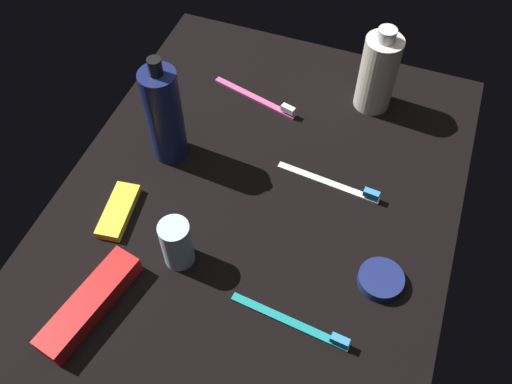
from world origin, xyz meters
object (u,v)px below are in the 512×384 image
at_px(deodorant_stick, 177,243).
at_px(toothbrush_white, 334,184).
at_px(toothpaste_box_red, 90,304).
at_px(snack_bar_yellow, 118,211).
at_px(toothbrush_teal, 297,324).
at_px(lotion_bottle, 164,115).
at_px(toothbrush_pink, 260,99).
at_px(cream_tin_left, 381,280).
at_px(bodywash_bottle, 378,72).

distance_m(deodorant_stick, toothbrush_white, 0.29).
height_order(toothpaste_box_red, snack_bar_yellow, toothpaste_box_red).
bearing_deg(toothbrush_teal, lotion_bottle, -127.17).
relative_size(toothbrush_pink, snack_bar_yellow, 1.70).
xyz_separation_m(toothpaste_box_red, cream_tin_left, (-0.18, 0.38, -0.01)).
height_order(lotion_bottle, snack_bar_yellow, lotion_bottle).
distance_m(toothbrush_white, snack_bar_yellow, 0.36).
height_order(toothpaste_box_red, cream_tin_left, toothpaste_box_red).
bearing_deg(lotion_bottle, toothbrush_pink, 148.84).
height_order(bodywash_bottle, toothpaste_box_red, bodywash_bottle).
bearing_deg(bodywash_bottle, toothpaste_box_red, -27.36).
xyz_separation_m(deodorant_stick, snack_bar_yellow, (-0.04, -0.13, -0.04)).
distance_m(toothbrush_teal, snack_bar_yellow, 0.34).
distance_m(lotion_bottle, toothbrush_pink, 0.22).
bearing_deg(bodywash_bottle, cream_tin_left, 15.13).
xyz_separation_m(lotion_bottle, cream_tin_left, (0.12, 0.40, -0.08)).
bearing_deg(toothbrush_pink, toothbrush_white, 51.90).
relative_size(bodywash_bottle, toothpaste_box_red, 0.96).
bearing_deg(snack_bar_yellow, cream_tin_left, 85.46).
bearing_deg(snack_bar_yellow, deodorant_stick, 64.36).
relative_size(toothbrush_teal, cream_tin_left, 2.65).
distance_m(bodywash_bottle, cream_tin_left, 0.38).
height_order(lotion_bottle, toothbrush_pink, lotion_bottle).
bearing_deg(toothpaste_box_red, lotion_bottle, -164.10).
height_order(bodywash_bottle, toothbrush_teal, bodywash_bottle).
height_order(lotion_bottle, bodywash_bottle, lotion_bottle).
relative_size(toothpaste_box_red, snack_bar_yellow, 1.69).
bearing_deg(deodorant_stick, bodywash_bottle, 155.06).
bearing_deg(toothbrush_pink, bodywash_bottle, 108.53).
bearing_deg(toothbrush_teal, snack_bar_yellow, -104.16).
relative_size(lotion_bottle, bodywash_bottle, 1.23).
bearing_deg(snack_bar_yellow, toothbrush_white, 111.39).
distance_m(lotion_bottle, cream_tin_left, 0.43).
relative_size(lotion_bottle, toothbrush_white, 1.15).
bearing_deg(deodorant_stick, toothbrush_teal, 78.20).
xyz_separation_m(toothpaste_box_red, snack_bar_yellow, (-0.16, -0.04, -0.01)).
xyz_separation_m(lotion_bottle, toothbrush_pink, (-0.17, 0.10, -0.09)).
relative_size(toothbrush_white, cream_tin_left, 2.65).
relative_size(toothbrush_white, toothpaste_box_red, 1.02).
distance_m(lotion_bottle, deodorant_stick, 0.22).
relative_size(toothbrush_teal, toothbrush_pink, 1.02).
distance_m(toothbrush_teal, toothbrush_white, 0.26).
xyz_separation_m(bodywash_bottle, deodorant_stick, (0.43, -0.20, -0.03)).
xyz_separation_m(lotion_bottle, toothbrush_teal, (0.23, 0.30, -0.09)).
relative_size(lotion_bottle, snack_bar_yellow, 1.99).
xyz_separation_m(lotion_bottle, bodywash_bottle, (-0.24, 0.30, -0.02)).
xyz_separation_m(toothbrush_teal, toothbrush_white, (-0.26, -0.02, 0.00)).
height_order(toothbrush_pink, toothpaste_box_red, toothpaste_box_red).
relative_size(bodywash_bottle, snack_bar_yellow, 1.62).
bearing_deg(toothpaste_box_red, bodywash_bottle, 164.73).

